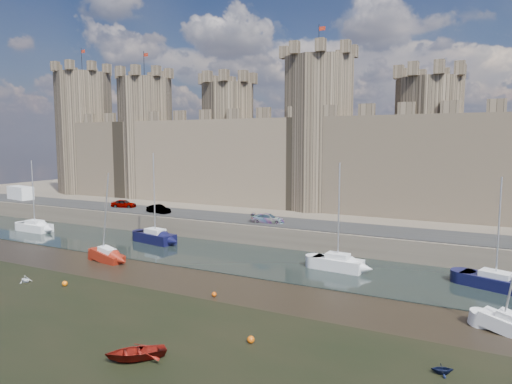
{
  "coord_description": "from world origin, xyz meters",
  "views": [
    {
      "loc": [
        25.92,
        -19.44,
        13.02
      ],
      "look_at": [
        4.66,
        22.0,
        7.79
      ],
      "focal_mm": 32.0,
      "sensor_mm": 36.0,
      "label": 1
    }
  ],
  "objects_px": {
    "sailboat_0": "(35,226)",
    "sailboat_3": "(495,281)",
    "car_0": "(124,204)",
    "car_2": "(268,218)",
    "sailboat_4": "(107,255)",
    "car_1": "(159,209)",
    "sailboat_1": "(155,237)",
    "sailboat_2": "(338,262)",
    "van": "(20,193)"
  },
  "relations": [
    {
      "from": "sailboat_0",
      "to": "car_1",
      "type": "bearing_deg",
      "value": 32.13
    },
    {
      "from": "car_0",
      "to": "van",
      "type": "xyz_separation_m",
      "value": [
        -23.55,
        -0.95,
        0.55
      ]
    },
    {
      "from": "sailboat_3",
      "to": "sailboat_4",
      "type": "bearing_deg",
      "value": -147.88
    },
    {
      "from": "sailboat_1",
      "to": "sailboat_4",
      "type": "xyz_separation_m",
      "value": [
        1.11,
        -9.35,
        -0.16
      ]
    },
    {
      "from": "sailboat_3",
      "to": "car_0",
      "type": "bearing_deg",
      "value": -171.39
    },
    {
      "from": "sailboat_4",
      "to": "car_1",
      "type": "bearing_deg",
      "value": 118.84
    },
    {
      "from": "car_0",
      "to": "sailboat_2",
      "type": "bearing_deg",
      "value": -118.95
    },
    {
      "from": "car_0",
      "to": "sailboat_4",
      "type": "relative_size",
      "value": 0.4
    },
    {
      "from": "sailboat_1",
      "to": "sailboat_3",
      "type": "relative_size",
      "value": 1.16
    },
    {
      "from": "sailboat_1",
      "to": "sailboat_3",
      "type": "height_order",
      "value": "sailboat_1"
    },
    {
      "from": "sailboat_3",
      "to": "sailboat_4",
      "type": "xyz_separation_m",
      "value": [
        -37.37,
        -8.62,
        -0.05
      ]
    },
    {
      "from": "sailboat_2",
      "to": "car_0",
      "type": "bearing_deg",
      "value": 169.38
    },
    {
      "from": "car_2",
      "to": "sailboat_2",
      "type": "distance_m",
      "value": 14.77
    },
    {
      "from": "car_0",
      "to": "van",
      "type": "distance_m",
      "value": 23.58
    },
    {
      "from": "car_2",
      "to": "sailboat_3",
      "type": "relative_size",
      "value": 0.43
    },
    {
      "from": "car_1",
      "to": "car_2",
      "type": "height_order",
      "value": "car_1"
    },
    {
      "from": "sailboat_2",
      "to": "sailboat_4",
      "type": "distance_m",
      "value": 24.61
    },
    {
      "from": "van",
      "to": "sailboat_4",
      "type": "xyz_separation_m",
      "value": [
        38.31,
        -17.35,
        -2.99
      ]
    },
    {
      "from": "sailboat_0",
      "to": "sailboat_2",
      "type": "height_order",
      "value": "sailboat_2"
    },
    {
      "from": "car_1",
      "to": "van",
      "type": "bearing_deg",
      "value": 95.97
    },
    {
      "from": "car_1",
      "to": "sailboat_0",
      "type": "distance_m",
      "value": 17.82
    },
    {
      "from": "sailboat_1",
      "to": "car_2",
      "type": "bearing_deg",
      "value": 40.25
    },
    {
      "from": "sailboat_4",
      "to": "sailboat_2",
      "type": "bearing_deg",
      "value": 27.04
    },
    {
      "from": "car_2",
      "to": "sailboat_4",
      "type": "distance_m",
      "value": 20.17
    },
    {
      "from": "sailboat_0",
      "to": "sailboat_3",
      "type": "distance_m",
      "value": 58.78
    },
    {
      "from": "car_0",
      "to": "car_1",
      "type": "xyz_separation_m",
      "value": [
        8.58,
        -2.0,
        -0.02
      ]
    },
    {
      "from": "van",
      "to": "sailboat_4",
      "type": "relative_size",
      "value": 0.57
    },
    {
      "from": "van",
      "to": "sailboat_1",
      "type": "height_order",
      "value": "sailboat_1"
    },
    {
      "from": "car_1",
      "to": "sailboat_2",
      "type": "relative_size",
      "value": 0.36
    },
    {
      "from": "car_0",
      "to": "sailboat_0",
      "type": "bearing_deg",
      "value": 135.04
    },
    {
      "from": "sailboat_0",
      "to": "sailboat_3",
      "type": "height_order",
      "value": "sailboat_0"
    },
    {
      "from": "car_0",
      "to": "car_2",
      "type": "height_order",
      "value": "car_0"
    },
    {
      "from": "van",
      "to": "car_2",
      "type": "bearing_deg",
      "value": 9.29
    },
    {
      "from": "car_1",
      "to": "van",
      "type": "relative_size",
      "value": 0.7
    },
    {
      "from": "sailboat_1",
      "to": "sailboat_2",
      "type": "distance_m",
      "value": 24.43
    },
    {
      "from": "car_1",
      "to": "sailboat_4",
      "type": "relative_size",
      "value": 0.4
    },
    {
      "from": "sailboat_2",
      "to": "sailboat_3",
      "type": "relative_size",
      "value": 1.09
    },
    {
      "from": "sailboat_1",
      "to": "sailboat_3",
      "type": "distance_m",
      "value": 38.49
    },
    {
      "from": "car_2",
      "to": "sailboat_1",
      "type": "distance_m",
      "value": 14.56
    },
    {
      "from": "sailboat_4",
      "to": "sailboat_3",
      "type": "bearing_deg",
      "value": 21.06
    },
    {
      "from": "sailboat_2",
      "to": "sailboat_3",
      "type": "bearing_deg",
      "value": 7.06
    },
    {
      "from": "car_1",
      "to": "sailboat_2",
      "type": "bearing_deg",
      "value": -97.91
    },
    {
      "from": "car_2",
      "to": "sailboat_2",
      "type": "relative_size",
      "value": 0.39
    },
    {
      "from": "car_1",
      "to": "car_2",
      "type": "distance_m",
      "value": 17.58
    },
    {
      "from": "car_1",
      "to": "van",
      "type": "height_order",
      "value": "van"
    },
    {
      "from": "sailboat_0",
      "to": "car_2",
      "type": "bearing_deg",
      "value": 17.17
    },
    {
      "from": "car_0",
      "to": "sailboat_3",
      "type": "xyz_separation_m",
      "value": [
        52.13,
        -9.68,
        -2.39
      ]
    },
    {
      "from": "car_0",
      "to": "car_1",
      "type": "distance_m",
      "value": 8.81
    },
    {
      "from": "sailboat_4",
      "to": "car_2",
      "type": "bearing_deg",
      "value": 63.4
    },
    {
      "from": "car_0",
      "to": "car_2",
      "type": "bearing_deg",
      "value": -107.79
    }
  ]
}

